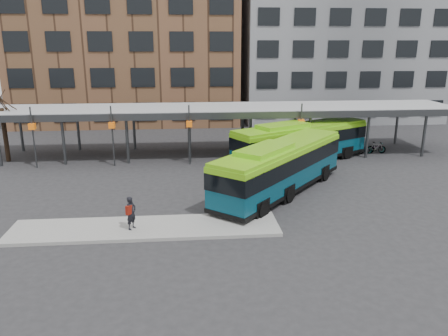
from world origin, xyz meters
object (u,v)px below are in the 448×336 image
Objects in this scene: bus_front at (281,166)px; pedestrian at (131,213)px; bus_rear at (301,141)px; tree at (5,132)px.

bus_front is 10.43m from pedestrian.
pedestrian is (-8.92, -5.35, -0.75)m from bus_front.
bus_rear reaches higher than pedestrian.
tree reaches higher than bus_front.
tree reaches higher than pedestrian.
bus_front is 7.95m from bus_rear.
tree is at bearing 105.16° from bus_front.
pedestrian is at bearing -162.36° from bus_rear.
bus_front is 0.93× the size of bus_rear.
tree is 3.21× the size of pedestrian.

